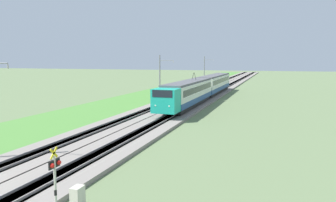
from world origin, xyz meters
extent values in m
cube|color=gray|center=(50.00, 0.00, 0.15)|extent=(240.00, 4.40, 0.30)
cube|color=gray|center=(50.00, -4.27, 0.15)|extent=(240.00, 4.40, 0.30)
cube|color=#4C4238|center=(50.00, 0.00, 0.15)|extent=(240.00, 1.57, 0.30)
cube|color=gray|center=(50.00, 0.53, 0.38)|extent=(240.00, 0.07, 0.15)
cube|color=gray|center=(50.00, -0.53, 0.38)|extent=(240.00, 0.07, 0.15)
cube|color=#4C4238|center=(50.00, -4.27, 0.15)|extent=(240.00, 1.57, 0.30)
cube|color=gray|center=(50.00, -3.74, 0.38)|extent=(240.00, 0.07, 0.15)
cube|color=gray|center=(50.00, -4.80, 0.38)|extent=(240.00, 0.07, 0.15)
cube|color=#4C8438|center=(50.00, 5.57, 0.06)|extent=(240.00, 13.66, 0.12)
cube|color=#19A88E|center=(23.32, -4.27, 2.35)|extent=(2.53, 2.82, 2.71)
cube|color=black|center=(22.94, -4.27, 3.26)|extent=(1.82, 2.35, 0.81)
sphere|color=#F2EAC6|center=(22.10, -3.46, 1.91)|extent=(0.20, 0.20, 0.20)
sphere|color=#F2EAC6|center=(22.10, -5.08, 1.91)|extent=(0.20, 0.20, 0.20)
cube|color=navy|center=(33.65, -4.27, 1.38)|extent=(18.13, 2.94, 0.76)
cube|color=silver|center=(33.65, -4.27, 2.73)|extent=(18.13, 2.94, 1.95)
cube|color=black|center=(33.65, -4.27, 2.89)|extent=(16.68, 2.96, 0.82)
cube|color=#515156|center=(33.65, -4.27, 3.83)|extent=(18.13, 2.70, 0.25)
cube|color=black|center=(33.65, -4.27, 0.72)|extent=(17.23, 2.50, 0.55)
cylinder|color=black|center=(26.38, -3.74, 0.88)|extent=(0.86, 0.12, 0.86)
cylinder|color=black|center=(26.38, -4.80, 0.88)|extent=(0.86, 0.12, 0.86)
cube|color=navy|center=(53.65, -4.27, 1.38)|extent=(20.66, 2.94, 0.76)
cube|color=silver|center=(53.65, -4.27, 2.73)|extent=(20.66, 2.94, 1.95)
cube|color=black|center=(53.65, -4.27, 2.89)|extent=(19.01, 2.96, 0.82)
cube|color=#515156|center=(53.65, -4.27, 3.83)|extent=(20.66, 2.70, 0.25)
cube|color=black|center=(53.65, -4.27, 0.72)|extent=(19.63, 2.50, 0.55)
cylinder|color=black|center=(36.37, -4.10, 4.51)|extent=(0.06, 0.33, 1.08)
cylinder|color=black|center=(36.37, -4.45, 4.51)|extent=(0.06, 0.33, 1.08)
cube|color=black|center=(26.38, -4.27, 0.00)|extent=(0.10, 0.10, 0.00)
cylinder|color=beige|center=(-0.44, -7.38, 1.47)|extent=(0.11, 0.11, 2.95)
cylinder|color=black|center=(-0.44, -7.38, 1.33)|extent=(0.12, 0.12, 0.25)
cube|color=black|center=(-0.44, -7.38, 2.60)|extent=(0.70, 0.06, 0.36)
sphere|color=red|center=(-0.21, -7.45, 2.60)|extent=(0.20, 0.20, 0.20)
sphere|color=red|center=(-0.66, -7.45, 2.60)|extent=(0.20, 0.20, 0.20)
cube|color=yellow|center=(-0.44, -7.38, 3.07)|extent=(0.49, 0.03, 0.49)
cube|color=yellow|center=(-0.44, -7.38, 3.07)|extent=(0.49, 0.03, 0.49)
cylinder|color=#B2ADA8|center=(4.99, 0.13, 6.57)|extent=(0.10, 0.10, 0.30)
cylinder|color=slate|center=(39.98, 2.53, 3.88)|extent=(0.22, 0.22, 7.75)
cylinder|color=slate|center=(39.98, 1.33, 6.85)|extent=(0.08, 2.40, 0.08)
cylinder|color=#B2ADA8|center=(39.98, 0.13, 6.65)|extent=(0.10, 0.10, 0.30)
cylinder|color=slate|center=(74.97, 2.53, 3.93)|extent=(0.22, 0.22, 7.85)
cylinder|color=slate|center=(74.97, 1.33, 6.95)|extent=(0.08, 2.40, 0.08)
cylinder|color=#B2ADA8|center=(74.97, 0.13, 6.75)|extent=(0.10, 0.10, 0.30)
cube|color=beige|center=(0.69, -7.70, 0.60)|extent=(0.64, 0.45, 1.20)
camera|label=1|loc=(-11.65, -16.24, 7.00)|focal=35.00mm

